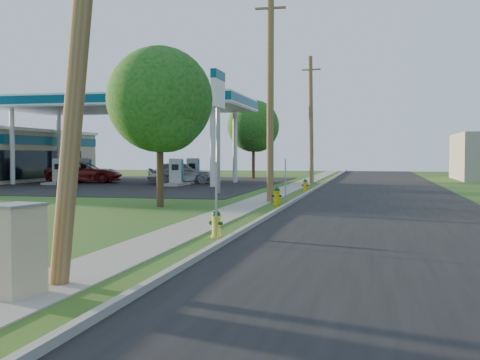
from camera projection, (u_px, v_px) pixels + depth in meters
name	position (u px, v px, depth m)	size (l,w,h in m)	color
ground_plane	(143.00, 276.00, 10.80)	(140.00, 140.00, 0.00)	#295820
road	(388.00, 221.00, 19.57)	(8.00, 120.00, 0.02)	black
curb	(267.00, 217.00, 20.44)	(0.15, 120.00, 0.15)	gray
sidewalk	(217.00, 217.00, 20.82)	(1.50, 120.00, 0.03)	gray
forecourt	(103.00, 183.00, 45.49)	(26.00, 28.00, 0.02)	black
utility_pole_mid	(270.00, 94.00, 27.29)	(1.40, 0.32, 9.80)	brown
utility_pole_far	(311.00, 119.00, 44.85)	(1.40, 0.32, 9.50)	brown
sign_post_near	(216.00, 203.00, 14.80)	(0.05, 0.04, 2.00)	gray
sign_post_mid	(285.00, 182.00, 26.30)	(0.05, 0.04, 2.00)	gray
sign_post_far	(313.00, 173.00, 38.20)	(0.05, 0.04, 2.00)	gray
gas_canopy	(127.00, 105.00, 44.80)	(18.18, 9.18, 6.40)	silver
fuel_pump_nw	(59.00, 174.00, 44.05)	(1.20, 3.20, 1.90)	gray
fuel_pump_ne	(176.00, 175.00, 42.09)	(1.20, 3.20, 1.90)	gray
fuel_pump_sw	(85.00, 173.00, 47.95)	(1.20, 3.20, 1.90)	gray
fuel_pump_se	(193.00, 174.00, 45.99)	(1.20, 3.20, 1.90)	gray
price_pylon	(218.00, 96.00, 33.49)	(0.34, 2.04, 6.85)	gray
tree_verge	(161.00, 103.00, 24.84)	(4.40, 4.40, 6.68)	#382714
tree_lot	(254.00, 128.00, 53.79)	(4.67, 4.67, 7.08)	#382714
hydrant_near	(216.00, 224.00, 15.84)	(0.39, 0.35, 0.75)	yellow
hydrant_mid	(277.00, 196.00, 25.65)	(0.42, 0.38, 0.82)	#DBAD00
hydrant_far	(305.00, 186.00, 34.98)	(0.40, 0.36, 0.77)	#E3A902
utility_cabinet	(15.00, 250.00, 9.21)	(0.76, 0.93, 1.44)	tan
car_red	(85.00, 173.00, 46.07)	(2.63, 5.71, 1.59)	maroon
car_silver	(180.00, 172.00, 45.01)	(1.98, 4.92, 1.68)	#B9BDC2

